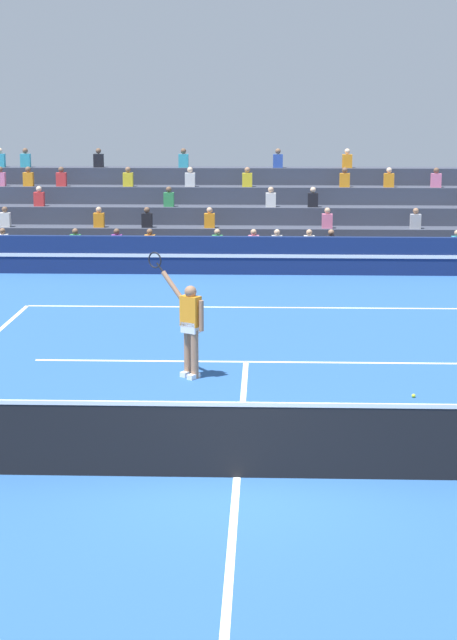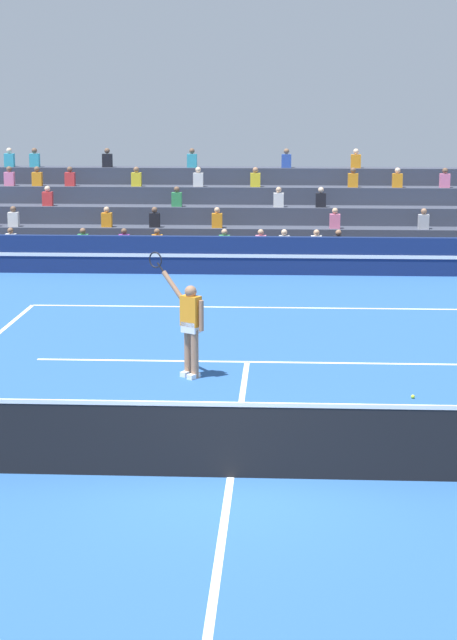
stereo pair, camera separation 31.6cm
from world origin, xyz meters
name	(u,v)px [view 1 (the left image)]	position (x,y,z in m)	size (l,w,h in m)	color
ground_plane	(237,477)	(0.00, 0.00, 0.00)	(120.00, 120.00, 0.00)	#285699
court_lines	(237,477)	(0.00, 0.00, 0.00)	(11.10, 23.90, 0.01)	white
tennis_net	(237,439)	(0.00, 0.00, 0.54)	(12.00, 0.10, 1.10)	black
sponsor_banner_wall	(253,255)	(0.00, 16.88, 0.55)	(18.00, 0.26, 1.10)	navy
bleacher_stand	(254,224)	(-0.01, 20.68, 1.02)	(17.98, 4.75, 3.38)	#383D4C
tennis_player	(190,325)	(-1.01, 5.27, 0.98)	(1.12, 0.82, 2.32)	#9E7051
tennis_ball	(414,396)	(2.92, 4.02, 0.03)	(0.07, 0.07, 0.07)	#C6DB33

